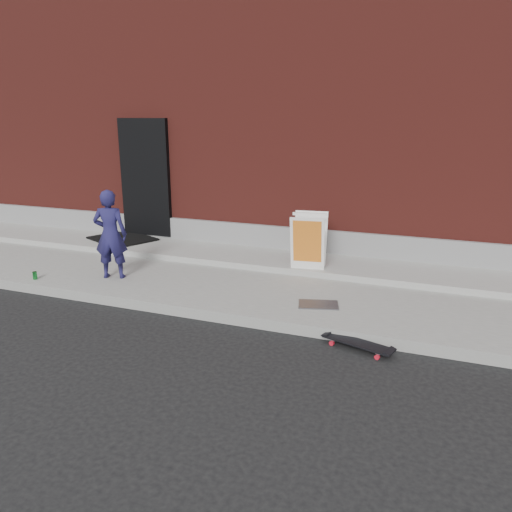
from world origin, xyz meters
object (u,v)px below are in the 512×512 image
at_px(soda_can, 35,275).
at_px(child, 110,234).
at_px(skateboard, 358,343).
at_px(pizza_sign, 309,241).

bearing_deg(soda_can, child, 25.55).
height_order(skateboard, pizza_sign, pizza_sign).
xyz_separation_m(skateboard, soda_can, (-4.99, 0.33, 0.13)).
distance_m(skateboard, pizza_sign, 2.47).
bearing_deg(skateboard, pizza_sign, 118.81).
bearing_deg(soda_can, pizza_sign, 24.79).
bearing_deg(child, pizza_sign, -175.21).
height_order(skateboard, soda_can, soda_can).
relative_size(child, skateboard, 1.62).
bearing_deg(child, soda_can, 5.84).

